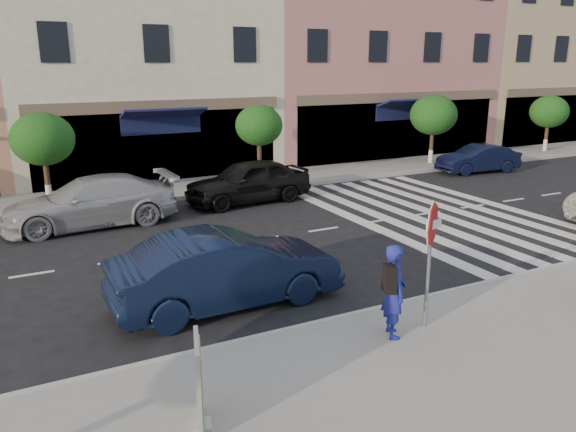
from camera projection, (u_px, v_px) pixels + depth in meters
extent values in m
plane|color=black|center=(338.00, 288.00, 12.45)|extent=(120.00, 120.00, 0.00)
cube|color=gray|center=(460.00, 363.00, 9.22)|extent=(60.00, 4.50, 0.15)
cube|color=gray|center=(188.00, 188.00, 21.86)|extent=(60.00, 3.00, 0.15)
cube|color=#EEE3C4|center=(131.00, 46.00, 25.33)|extent=(11.00, 9.00, 11.00)
cube|color=tan|center=(354.00, 29.00, 30.35)|extent=(13.00, 9.00, 13.00)
cube|color=#CEB284|center=(516.00, 42.00, 35.99)|extent=(12.00, 9.00, 12.00)
cylinder|color=#473323|center=(47.00, 179.00, 19.25)|extent=(0.18, 0.18, 1.60)
cylinder|color=silver|center=(49.00, 193.00, 19.38)|extent=(0.20, 0.20, 0.60)
ellipsoid|color=#154915|center=(43.00, 139.00, 18.88)|extent=(2.10, 2.10, 1.79)
cylinder|color=#473323|center=(259.00, 159.00, 22.76)|extent=(0.18, 0.18, 1.71)
cylinder|color=silver|center=(260.00, 173.00, 22.91)|extent=(0.20, 0.20, 0.60)
ellipsoid|color=#154915|center=(259.00, 125.00, 22.39)|extent=(1.90, 1.90, 1.62)
cylinder|color=#473323|center=(431.00, 145.00, 26.73)|extent=(0.18, 0.18, 1.65)
cylinder|color=silver|center=(431.00, 156.00, 26.87)|extent=(0.20, 0.20, 0.60)
ellipsoid|color=#154915|center=(433.00, 115.00, 26.35)|extent=(2.20, 2.20, 1.87)
cylinder|color=#473323|center=(546.00, 136.00, 30.27)|extent=(0.18, 0.18, 1.54)
cylinder|color=silver|center=(545.00, 145.00, 30.40)|extent=(0.20, 0.20, 0.60)
ellipsoid|color=#154915|center=(549.00, 112.00, 29.92)|extent=(2.00, 2.00, 1.70)
cylinder|color=gray|center=(428.00, 271.00, 10.06)|extent=(0.08, 0.08, 2.16)
cylinder|color=white|center=(432.00, 224.00, 9.81)|extent=(0.82, 0.23, 0.84)
cylinder|color=#9E1411|center=(433.00, 224.00, 9.80)|extent=(0.77, 0.23, 0.79)
cube|color=white|center=(434.00, 225.00, 9.77)|extent=(0.43, 0.13, 0.16)
imported|color=navy|center=(394.00, 291.00, 9.79)|extent=(0.61, 0.72, 1.70)
cube|color=beige|center=(200.00, 424.00, 7.52)|extent=(0.37, 0.37, 0.04)
cube|color=beige|center=(198.00, 384.00, 7.35)|extent=(0.30, 0.81, 1.27)
cube|color=#D88C3F|center=(201.00, 380.00, 7.35)|extent=(0.22, 0.66, 0.98)
imported|color=black|center=(227.00, 270.00, 11.40)|extent=(4.72, 1.70, 1.55)
imported|color=#AAAAB0|center=(90.00, 202.00, 16.97)|extent=(5.19, 2.24, 1.49)
imported|color=black|center=(248.00, 181.00, 19.80)|extent=(4.63, 2.20, 1.53)
imported|color=black|center=(478.00, 159.00, 25.15)|extent=(3.90, 1.76, 1.24)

